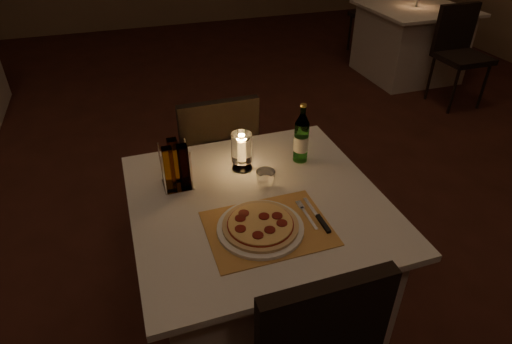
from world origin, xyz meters
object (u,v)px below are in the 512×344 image
object	(u,v)px
chair_far	(217,152)
neighbor_table_right	(409,42)
pizza	(260,225)
plate	(260,228)
water_bottle	(301,139)
main_table	(257,263)
hurricane_candle	(242,149)
tumbler	(266,180)

from	to	relation	value
chair_far	neighbor_table_right	size ratio (longest dim) A/B	0.90
pizza	neighbor_table_right	distance (m)	3.83
chair_far	plate	world-z (taller)	chair_far
chair_far	water_bottle	xyz separation A→B (m)	(0.28, -0.50, 0.30)
plate	pizza	distance (m)	0.02
main_table	chair_far	size ratio (longest dim) A/B	1.11
chair_far	neighbor_table_right	world-z (taller)	chair_far
hurricane_candle	neighbor_table_right	world-z (taller)	hurricane_candle
water_bottle	pizza	bearing A→B (deg)	-129.66
plate	main_table	bearing A→B (deg)	74.48
tumbler	hurricane_candle	xyz separation A→B (m)	(-0.05, 0.17, 0.06)
hurricane_candle	plate	bearing A→B (deg)	-97.71
main_table	water_bottle	xyz separation A→B (m)	(0.28, 0.22, 0.48)
plate	water_bottle	size ratio (longest dim) A/B	1.14
water_bottle	neighbor_table_right	bearing A→B (deg)	45.24
water_bottle	plate	bearing A→B (deg)	-129.65
chair_far	pizza	bearing A→B (deg)	-93.21
plate	neighbor_table_right	world-z (taller)	plate
tumbler	neighbor_table_right	world-z (taller)	tumbler
plate	neighbor_table_right	distance (m)	3.83
main_table	neighbor_table_right	bearing A→B (deg)	44.53
plate	tumbler	xyz separation A→B (m)	(0.11, 0.25, 0.03)
pizza	main_table	bearing A→B (deg)	74.44
pizza	neighbor_table_right	xyz separation A→B (m)	(2.65, 2.74, -0.39)
plate	tumbler	bearing A→B (deg)	66.40
tumbler	water_bottle	size ratio (longest dim) A/B	0.28
water_bottle	hurricane_candle	xyz separation A→B (m)	(-0.27, 0.02, -0.01)
main_table	water_bottle	bearing A→B (deg)	37.94
tumbler	neighbor_table_right	size ratio (longest dim) A/B	0.08
chair_far	tumbler	distance (m)	0.69
neighbor_table_right	pizza	bearing A→B (deg)	-134.07
main_table	chair_far	bearing A→B (deg)	90.00
pizza	neighbor_table_right	bearing A→B (deg)	45.93
chair_far	neighbor_table_right	distance (m)	3.19
neighbor_table_right	plate	bearing A→B (deg)	-134.06
pizza	hurricane_candle	size ratio (longest dim) A/B	1.59
neighbor_table_right	water_bottle	bearing A→B (deg)	-134.76
pizza	tumbler	bearing A→B (deg)	66.38
pizza	neighbor_table_right	world-z (taller)	pizza
main_table	tumbler	distance (m)	0.42
chair_far	pizza	world-z (taller)	chair_far
pizza	neighbor_table_right	size ratio (longest dim) A/B	0.28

